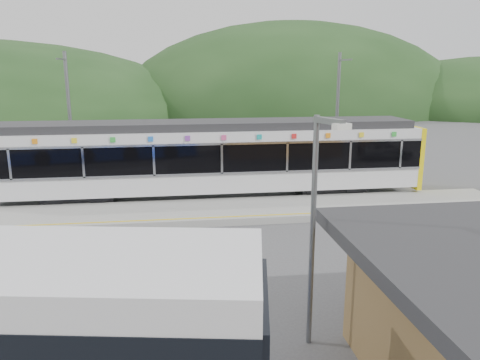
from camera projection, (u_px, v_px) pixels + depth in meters
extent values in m
plane|color=#4C4C4F|center=(228.00, 242.00, 17.06)|extent=(120.00, 120.00, 0.00)
ellipsoid|color=#1E3D19|center=(292.00, 110.00, 71.25)|extent=(52.00, 39.00, 26.00)
cube|color=#9E9E99|center=(219.00, 211.00, 20.21)|extent=(26.00, 3.20, 0.30)
cube|color=yellow|center=(222.00, 217.00, 18.92)|extent=(26.00, 0.10, 0.01)
cube|color=black|center=(81.00, 197.00, 21.93)|extent=(3.20, 2.20, 0.56)
cube|color=black|center=(328.00, 188.00, 23.55)|extent=(3.20, 2.20, 0.56)
cube|color=silver|center=(209.00, 177.00, 22.57)|extent=(20.00, 2.90, 0.92)
cube|color=black|center=(208.00, 153.00, 22.30)|extent=(20.00, 2.96, 1.45)
cube|color=silver|center=(211.00, 174.00, 21.01)|extent=(20.00, 0.05, 0.10)
cube|color=silver|center=(210.00, 144.00, 20.69)|extent=(20.00, 0.05, 0.10)
cube|color=silver|center=(208.00, 133.00, 22.08)|extent=(20.00, 2.90, 0.45)
cube|color=#2D2D30|center=(208.00, 125.00, 21.98)|extent=(19.40, 2.50, 0.36)
cube|color=yellow|center=(407.00, 155.00, 23.74)|extent=(0.24, 2.92, 3.00)
cube|color=silver|center=(10.00, 164.00, 19.70)|extent=(0.10, 0.05, 1.35)
cube|color=silver|center=(83.00, 162.00, 20.11)|extent=(0.10, 0.05, 1.35)
cube|color=silver|center=(154.00, 161.00, 20.51)|extent=(0.10, 0.05, 1.35)
cube|color=silver|center=(222.00, 159.00, 20.92)|extent=(0.10, 0.05, 1.35)
cube|color=silver|center=(287.00, 157.00, 21.32)|extent=(0.10, 0.05, 1.35)
cube|color=silver|center=(350.00, 155.00, 21.73)|extent=(0.10, 0.05, 1.35)
cube|color=silver|center=(401.00, 154.00, 22.07)|extent=(0.10, 0.05, 1.35)
cube|color=orange|center=(35.00, 141.00, 19.64)|extent=(0.22, 0.04, 0.22)
cube|color=yellow|center=(74.00, 141.00, 19.86)|extent=(0.22, 0.04, 0.22)
cube|color=green|center=(113.00, 140.00, 20.07)|extent=(0.22, 0.04, 0.22)
cube|color=blue|center=(151.00, 139.00, 20.29)|extent=(0.22, 0.04, 0.22)
cube|color=purple|center=(188.00, 138.00, 20.50)|extent=(0.22, 0.04, 0.22)
cube|color=#E54C8C|center=(224.00, 138.00, 20.72)|extent=(0.22, 0.04, 0.22)
cube|color=#19A5A5|center=(259.00, 137.00, 20.94)|extent=(0.22, 0.04, 0.22)
cube|color=red|center=(294.00, 136.00, 21.15)|extent=(0.22, 0.04, 0.22)
cube|color=orange|center=(328.00, 135.00, 21.37)|extent=(0.22, 0.04, 0.22)
cube|color=yellow|center=(362.00, 135.00, 21.59)|extent=(0.22, 0.04, 0.22)
cube|color=green|center=(394.00, 134.00, 21.80)|extent=(0.22, 0.04, 0.22)
cylinder|color=slate|center=(70.00, 123.00, 23.59)|extent=(0.18, 0.18, 7.00)
cube|color=slate|center=(61.00, 59.00, 22.10)|extent=(0.08, 1.80, 0.08)
cylinder|color=slate|center=(337.00, 119.00, 25.48)|extent=(0.18, 0.18, 7.00)
cube|color=slate|center=(345.00, 60.00, 23.99)|extent=(0.08, 1.80, 0.08)
cylinder|color=slate|center=(312.00, 235.00, 10.20)|extent=(0.12, 0.12, 5.23)
cube|color=slate|center=(323.00, 121.00, 9.23)|extent=(0.41, 0.86, 0.12)
cube|color=silver|center=(329.00, 127.00, 8.87)|extent=(0.39, 0.29, 0.12)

